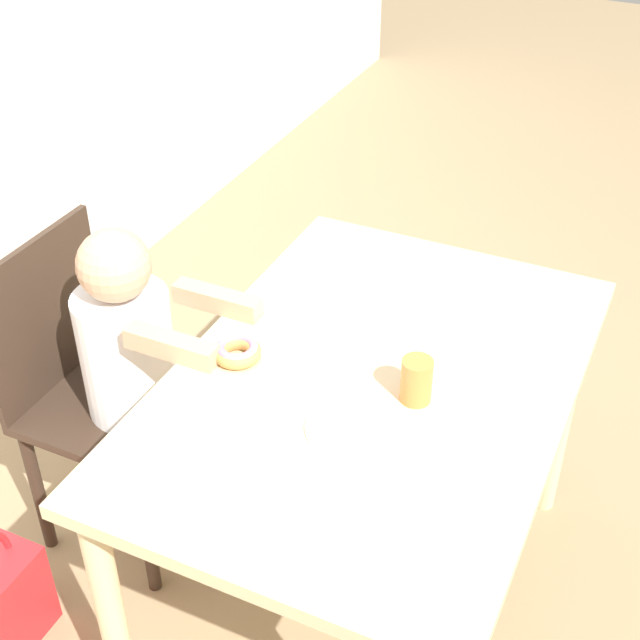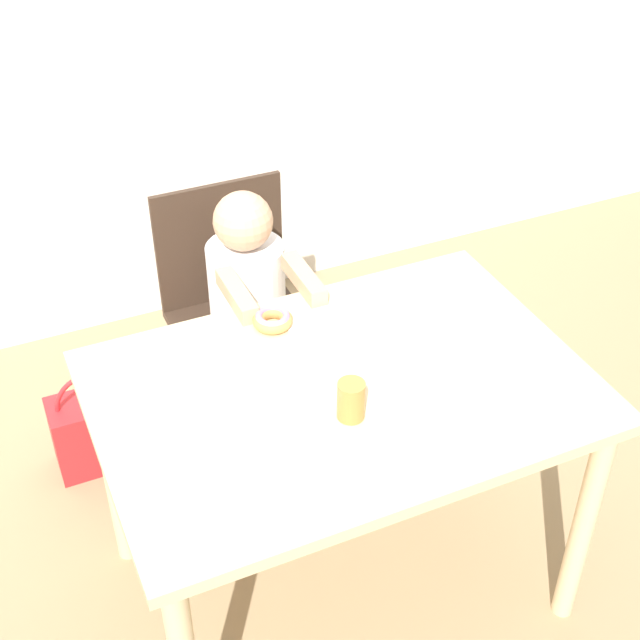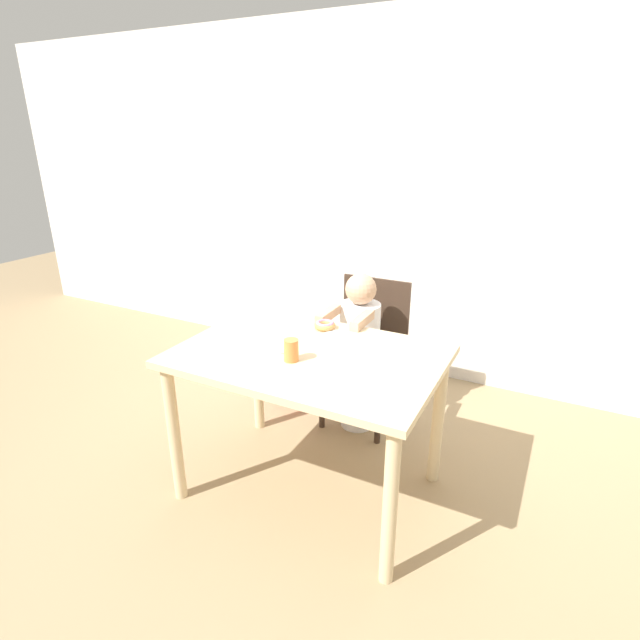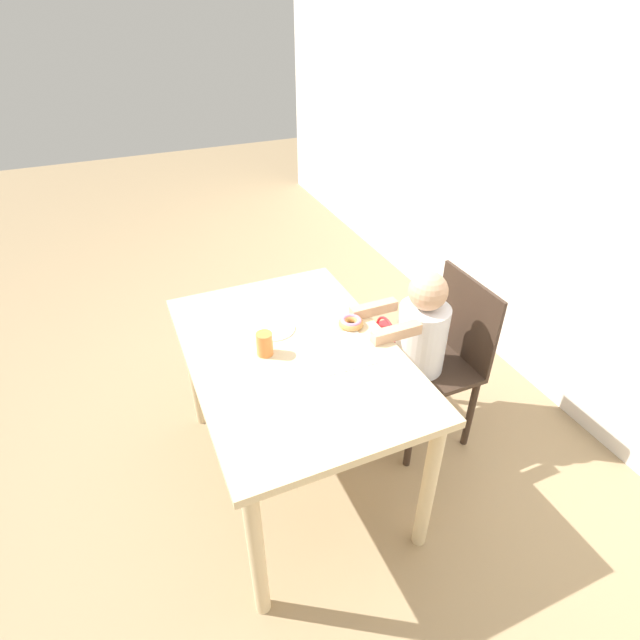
# 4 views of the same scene
# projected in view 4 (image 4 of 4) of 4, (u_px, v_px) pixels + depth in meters

# --- Properties ---
(ground_plane) EXTENTS (12.00, 12.00, 0.00)m
(ground_plane) POSITION_uv_depth(u_px,v_px,m) (297.00, 473.00, 2.51)
(ground_plane) COLOR #997F5B
(wall_back) EXTENTS (8.00, 0.05, 2.50)m
(wall_back) POSITION_uv_depth(u_px,v_px,m) (608.00, 187.00, 2.32)
(wall_back) COLOR silver
(wall_back) RESTS_ON ground_plane
(dining_table) EXTENTS (1.22, 0.84, 0.77)m
(dining_table) POSITION_uv_depth(u_px,v_px,m) (293.00, 371.00, 2.13)
(dining_table) COLOR beige
(dining_table) RESTS_ON ground_plane
(chair) EXTENTS (0.44, 0.42, 0.90)m
(chair) POSITION_uv_depth(u_px,v_px,m) (438.00, 358.00, 2.51)
(chair) COLOR #38281E
(chair) RESTS_ON ground_plane
(child_figure) EXTENTS (0.25, 0.45, 0.99)m
(child_figure) POSITION_uv_depth(u_px,v_px,m) (417.00, 360.00, 2.45)
(child_figure) COLOR white
(child_figure) RESTS_ON ground_plane
(donut) EXTENTS (0.11, 0.11, 0.04)m
(donut) POSITION_uv_depth(u_px,v_px,m) (351.00, 322.00, 2.21)
(donut) COLOR tan
(donut) RESTS_ON dining_table
(napkin) EXTENTS (0.25, 0.25, 0.00)m
(napkin) POSITION_uv_depth(u_px,v_px,m) (342.00, 351.00, 2.07)
(napkin) COLOR white
(napkin) RESTS_ON dining_table
(handbag) EXTENTS (0.30, 0.17, 0.39)m
(handbag) POSITION_uv_depth(u_px,v_px,m) (384.00, 352.00, 3.09)
(handbag) COLOR red
(handbag) RESTS_ON ground_plane
(cup) EXTENTS (0.07, 0.07, 0.10)m
(cup) POSITION_uv_depth(u_px,v_px,m) (265.00, 344.00, 2.03)
(cup) COLOR orange
(cup) RESTS_ON dining_table
(plate) EXTENTS (0.18, 0.18, 0.01)m
(plate) POSITION_uv_depth(u_px,v_px,m) (275.00, 329.00, 2.20)
(plate) COLOR white
(plate) RESTS_ON dining_table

